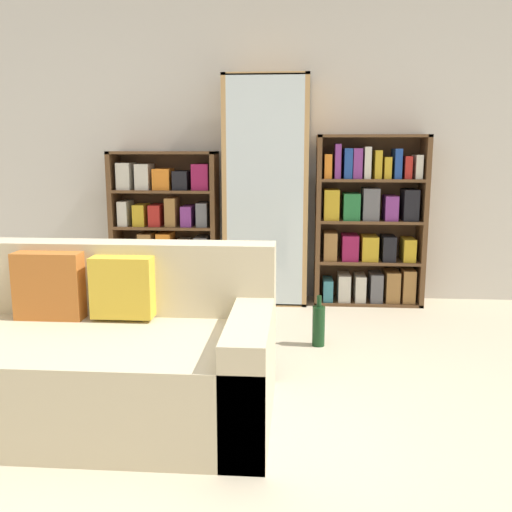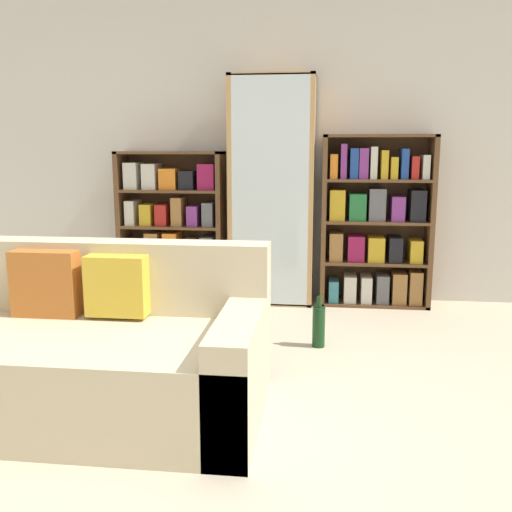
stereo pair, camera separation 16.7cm
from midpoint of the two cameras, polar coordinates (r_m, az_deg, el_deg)
The scene contains 7 objects.
ground_plane at distance 2.73m, azimuth -7.35°, elevation -18.85°, with size 16.00×16.00×0.00m, color beige.
wall_back at distance 5.16m, azimuth -1.32°, elevation 10.84°, with size 7.15×0.06×2.70m.
couch at distance 3.08m, azimuth -17.11°, elevation -9.70°, with size 1.77×0.97×0.84m.
bookshelf_left at distance 5.14m, azimuth -9.95°, elevation 2.56°, with size 0.93×0.32×1.31m.
display_cabinet at distance 4.94m, azimuth 0.05°, elevation 6.48°, with size 0.72×0.36×1.94m.
bookshelf_right at distance 5.00m, azimuth 10.32°, elevation 3.14°, with size 0.93×0.32×1.45m.
wine_bottle at distance 3.96m, azimuth 5.07°, elevation -6.91°, with size 0.09×0.09×0.35m.
Camera 1 is at (0.43, -2.33, 1.35)m, focal length 40.00 mm.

